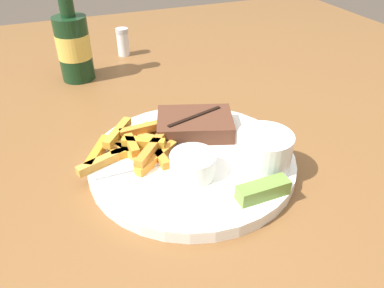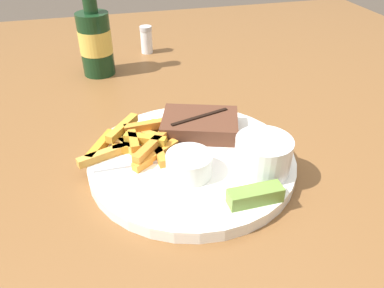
% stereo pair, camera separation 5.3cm
% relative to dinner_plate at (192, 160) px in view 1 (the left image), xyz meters
% --- Properties ---
extents(dining_table, '(1.59, 1.68, 0.73)m').
position_rel_dinner_plate_xyz_m(dining_table, '(0.00, 0.00, -0.06)').
color(dining_table, brown).
rests_on(dining_table, ground_plane).
extents(dinner_plate, '(0.30, 0.30, 0.02)m').
position_rel_dinner_plate_xyz_m(dinner_plate, '(0.00, 0.00, 0.00)').
color(dinner_plate, white).
rests_on(dinner_plate, dining_table).
extents(steak_portion, '(0.14, 0.12, 0.03)m').
position_rel_dinner_plate_xyz_m(steak_portion, '(0.03, 0.06, 0.02)').
color(steak_portion, '#512D1E').
rests_on(steak_portion, dinner_plate).
extents(fries_pile, '(0.15, 0.13, 0.02)m').
position_rel_dinner_plate_xyz_m(fries_pile, '(-0.07, 0.04, 0.02)').
color(fries_pile, orange).
rests_on(fries_pile, dinner_plate).
extents(coleslaw_cup, '(0.08, 0.08, 0.05)m').
position_rel_dinner_plate_xyz_m(coleslaw_cup, '(0.08, -0.06, 0.04)').
color(coleslaw_cup, white).
rests_on(coleslaw_cup, dinner_plate).
extents(dipping_sauce_cup, '(0.06, 0.06, 0.03)m').
position_rel_dinner_plate_xyz_m(dipping_sauce_cup, '(-0.01, -0.04, 0.03)').
color(dipping_sauce_cup, silver).
rests_on(dipping_sauce_cup, dinner_plate).
extents(pickle_spear, '(0.07, 0.02, 0.02)m').
position_rel_dinner_plate_xyz_m(pickle_spear, '(0.05, -0.11, 0.02)').
color(pickle_spear, olive).
rests_on(pickle_spear, dinner_plate).
extents(fork_utensil, '(0.13, 0.01, 0.00)m').
position_rel_dinner_plate_xyz_m(fork_utensil, '(-0.08, -0.00, 0.01)').
color(fork_utensil, '#B7B7BC').
rests_on(fork_utensil, dinner_plate).
extents(knife_utensil, '(0.06, 0.16, 0.01)m').
position_rel_dinner_plate_xyz_m(knife_utensil, '(-0.01, 0.04, 0.01)').
color(knife_utensil, '#B7B7BC').
rests_on(knife_utensil, dinner_plate).
extents(beer_bottle, '(0.07, 0.07, 0.21)m').
position_rel_dinner_plate_xyz_m(beer_bottle, '(-0.11, 0.37, 0.07)').
color(beer_bottle, '#143319').
rests_on(beer_bottle, dining_table).
extents(salt_shaker, '(0.03, 0.03, 0.07)m').
position_rel_dinner_plate_xyz_m(salt_shaker, '(0.01, 0.47, 0.02)').
color(salt_shaker, white).
rests_on(salt_shaker, dining_table).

